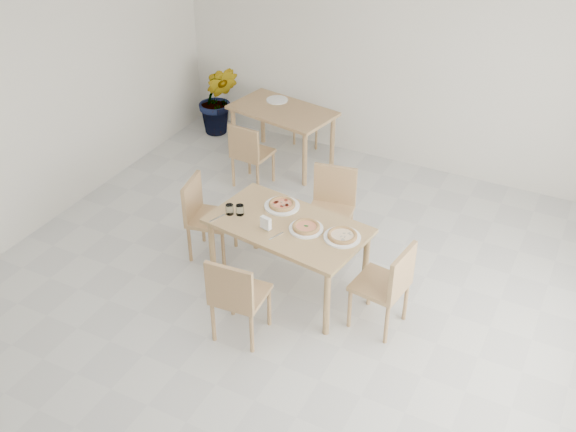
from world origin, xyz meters
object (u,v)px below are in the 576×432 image
at_px(chair_east, 389,282).
at_px(second_table, 282,117).
at_px(plate_margherita, 306,229).
at_px(tumbler_b, 230,209).
at_px(plate_mushroom, 342,237).
at_px(pizza_margherita, 306,227).
at_px(chair_north, 332,204).
at_px(plate_pepperoni, 282,206).
at_px(chair_back_n, 313,110).
at_px(tumbler_a, 240,210).
at_px(potted_plant, 218,100).
at_px(chair_west, 204,212).
at_px(plate_empty, 277,100).
at_px(main_table, 288,232).
at_px(napkin_holder, 266,224).
at_px(pizza_pepperoni, 282,204).
at_px(chair_back_s, 249,151).
at_px(pizza_mushroom, 342,235).
at_px(chair_south, 236,294).

distance_m(chair_east, second_table, 3.27).
bearing_deg(plate_margherita, tumbler_b, -173.01).
bearing_deg(plate_mushroom, pizza_margherita, -175.88).
height_order(chair_north, plate_pepperoni, chair_north).
height_order(plate_pepperoni, chair_back_n, chair_back_n).
distance_m(plate_pepperoni, chair_back_n, 2.95).
distance_m(plate_pepperoni, tumbler_a, 0.42).
distance_m(pizza_margherita, potted_plant, 3.70).
height_order(plate_pepperoni, pizza_margherita, pizza_margherita).
bearing_deg(plate_pepperoni, chair_back_n, 109.40).
distance_m(chair_west, plate_empty, 2.37).
height_order(main_table, plate_empty, plate_empty).
bearing_deg(napkin_holder, chair_east, 16.44).
distance_m(pizza_pepperoni, chair_back_s, 1.72).
distance_m(main_table, plate_margherita, 0.21).
bearing_deg(chair_north, plate_mushroom, -70.38).
height_order(chair_west, pizza_pepperoni, chair_west).
xyz_separation_m(chair_east, potted_plant, (-3.46, 2.71, -0.01)).
bearing_deg(chair_back_n, plate_margherita, -67.10).
bearing_deg(tumbler_b, plate_empty, 108.15).
relative_size(plate_mushroom, napkin_holder, 2.64).
bearing_deg(potted_plant, pizza_mushroom, -41.18).
height_order(second_table, potted_plant, potted_plant).
distance_m(tumbler_b, second_table, 2.43).
height_order(chair_back_s, plate_empty, chair_back_s).
xyz_separation_m(pizza_pepperoni, chair_back_n, (-0.97, 2.76, -0.33)).
relative_size(tumbler_b, potted_plant, 0.10).
bearing_deg(plate_mushroom, plate_margherita, -175.88).
distance_m(tumbler_a, plate_empty, 2.67).
bearing_deg(second_table, tumbler_b, -64.04).
xyz_separation_m(tumbler_b, plate_empty, (-0.83, 2.54, -0.04)).
height_order(plate_mushroom, potted_plant, potted_plant).
height_order(pizza_margherita, pizza_pepperoni, same).
relative_size(plate_margherita, napkin_holder, 2.48).
height_order(main_table, plate_mushroom, plate_mushroom).
distance_m(plate_mushroom, plate_empty, 3.11).
relative_size(main_table, chair_back_s, 1.87).
xyz_separation_m(chair_west, pizza_mushroom, (1.57, -0.10, 0.28)).
bearing_deg(chair_south, plate_empty, -72.54).
distance_m(pizza_pepperoni, chair_back_n, 2.95).
bearing_deg(second_table, main_table, -50.93).
xyz_separation_m(chair_east, plate_mushroom, (-0.51, 0.12, 0.25)).
height_order(plate_mushroom, chair_back_s, chair_back_s).
bearing_deg(tumbler_b, chair_east, -0.17).
relative_size(chair_north, tumbler_a, 9.00).
relative_size(pizza_mushroom, napkin_holder, 2.76).
bearing_deg(pizza_margherita, plate_empty, 123.12).
bearing_deg(chair_north, chair_south, -104.97).
distance_m(tumbler_b, chair_back_s, 1.79).
distance_m(chair_west, potted_plant, 2.84).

